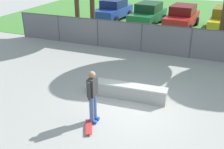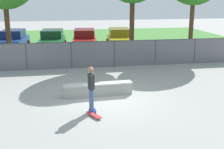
% 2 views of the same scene
% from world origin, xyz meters
% --- Properties ---
extents(ground_plane, '(80.00, 80.00, 0.00)m').
position_xyz_m(ground_plane, '(0.00, 0.00, 0.00)').
color(ground_plane, '#9E9E99').
extents(grass_strip, '(30.79, 20.00, 0.02)m').
position_xyz_m(grass_strip, '(0.00, 16.39, 0.01)').
color(grass_strip, '#478438').
rests_on(grass_strip, ground).
extents(concrete_ledge, '(3.13, 0.65, 0.58)m').
position_xyz_m(concrete_ledge, '(-0.37, 0.74, 0.29)').
color(concrete_ledge, '#999993').
rests_on(concrete_ledge, ground).
extents(skateboarder, '(0.28, 0.60, 1.82)m').
position_xyz_m(skateboarder, '(-0.86, -1.17, 1.01)').
color(skateboarder, '#2647A5').
rests_on(skateboarder, ground).
extents(skateboard, '(0.54, 0.80, 0.09)m').
position_xyz_m(skateboard, '(-0.82, -1.62, 0.07)').
color(skateboard, red).
rests_on(skateboard, ground).
extents(chainlink_fence, '(18.86, 0.07, 1.64)m').
position_xyz_m(chainlink_fence, '(0.00, 6.09, 0.90)').
color(chainlink_fence, '#4C4C51').
rests_on(chainlink_fence, ground).
extents(car_blue, '(2.30, 4.34, 1.66)m').
position_xyz_m(car_blue, '(-5.74, 12.92, 0.84)').
color(car_blue, '#233D9E').
rests_on(car_blue, ground).
extents(car_green, '(2.30, 4.34, 1.66)m').
position_xyz_m(car_green, '(-2.63, 12.41, 0.84)').
color(car_green, '#1E6638').
rests_on(car_green, ground).
extents(car_red, '(2.30, 4.34, 1.66)m').
position_xyz_m(car_red, '(-0.03, 12.35, 0.84)').
color(car_red, '#B21E1E').
rests_on(car_red, ground).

